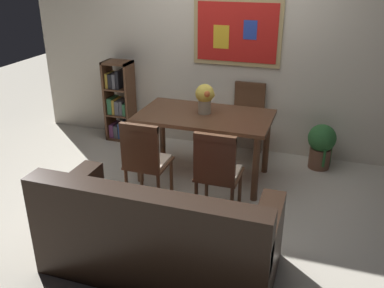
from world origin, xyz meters
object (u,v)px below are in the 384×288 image
dining_table (205,123)px  dining_chair_far_right (247,114)px  flower_vase (205,97)px  dining_chair_near_right (217,169)px  bookshelf (120,105)px  potted_ivy (321,144)px  dining_chair_near_left (145,157)px  leather_couch (158,236)px

dining_table → dining_chair_far_right: size_ratio=1.58×
dining_table → flower_vase: bearing=107.7°
dining_chair_near_right → bookshelf: bookshelf is taller
dining_chair_far_right → dining_chair_near_right: 1.56m
potted_ivy → flower_vase: 1.53m
dining_chair_near_right → bookshelf: bearing=139.6°
flower_vase → dining_table: bearing=-72.3°
dining_chair_near_left → leather_couch: 1.00m
dining_table → bookshelf: size_ratio=1.34×
dining_table → flower_vase: size_ratio=4.48×
dining_table → dining_chair_near_right: dining_chair_near_right is taller
dining_chair_near_left → potted_ivy: 2.16m
dining_chair_far_right → dining_table: bearing=-113.0°
leather_couch → potted_ivy: (1.11, 2.28, -0.01)m
leather_couch → potted_ivy: size_ratio=3.27×
bookshelf → flower_vase: 1.62m
bookshelf → potted_ivy: bearing=-1.5°
dining_chair_near_right → bookshelf: (-1.78, 1.51, -0.05)m
dining_chair_near_right → dining_table: bearing=114.5°
dining_chair_near_right → leather_couch: (-0.24, -0.83, -0.22)m
leather_couch → dining_chair_far_right: bearing=85.3°
dining_chair_near_left → leather_couch: bearing=-60.0°
dining_chair_far_right → leather_couch: dining_chair_far_right is taller
dining_table → leather_couch: size_ratio=0.80×
bookshelf → flower_vase: size_ratio=3.35×
dining_table → dining_chair_far_right: 0.83m
dining_chair_near_right → potted_ivy: (0.87, 1.44, -0.24)m
dining_chair_near_right → bookshelf: size_ratio=0.84×
potted_ivy → dining_chair_far_right: bearing=173.0°
dining_chair_near_left → flower_vase: bearing=67.1°
dining_table → potted_ivy: bearing=27.7°
flower_vase → dining_chair_far_right: bearing=65.0°
dining_chair_near_right → leather_couch: 0.89m
flower_vase → leather_couch: bearing=-85.3°
dining_table → dining_chair_far_right: bearing=67.0°
dining_chair_far_right → leather_couch: size_ratio=0.51×
dining_chair_far_right → bookshelf: bookshelf is taller
potted_ivy → flower_vase: bearing=-154.1°
flower_vase → potted_ivy: bearing=25.9°
flower_vase → bookshelf: bearing=154.2°
dining_table → potted_ivy: dining_table is taller
leather_couch → bookshelf: (-1.54, 2.34, 0.17)m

